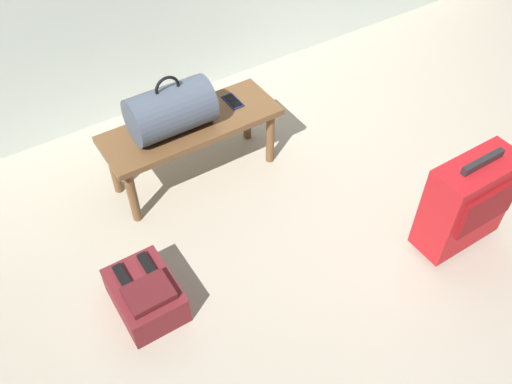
% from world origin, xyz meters
% --- Properties ---
extents(ground_plane, '(6.60, 6.60, 0.00)m').
position_xyz_m(ground_plane, '(0.00, 0.00, 0.00)').
color(ground_plane, '#B2A893').
extents(bench, '(1.00, 0.36, 0.40)m').
position_xyz_m(bench, '(-0.57, 0.78, 0.33)').
color(bench, brown).
rests_on(bench, ground).
extents(duffel_bag_slate, '(0.44, 0.26, 0.34)m').
position_xyz_m(duffel_bag_slate, '(-0.67, 0.78, 0.53)').
color(duffel_bag_slate, '#475160').
rests_on(duffel_bag_slate, bench).
extents(cell_phone, '(0.07, 0.14, 0.01)m').
position_xyz_m(cell_phone, '(-0.28, 0.82, 0.40)').
color(cell_phone, '#191E4C').
rests_on(cell_phone, bench).
extents(suitcase_upright_red, '(0.46, 0.23, 0.60)m').
position_xyz_m(suitcase_upright_red, '(0.33, -0.41, 0.31)').
color(suitcase_upright_red, red).
rests_on(suitcase_upright_red, ground).
extents(backpack_maroon, '(0.28, 0.38, 0.21)m').
position_xyz_m(backpack_maroon, '(-1.19, 0.11, 0.09)').
color(backpack_maroon, maroon).
rests_on(backpack_maroon, ground).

